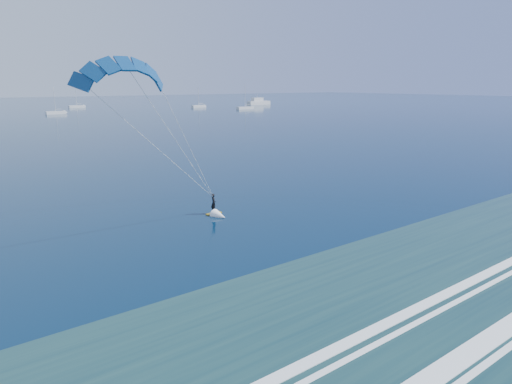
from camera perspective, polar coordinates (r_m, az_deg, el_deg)
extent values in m
cube|color=#1E423F|center=(26.65, 21.58, -14.96)|extent=(600.00, 22.00, 0.03)
cube|color=white|center=(25.66, 26.53, -16.59)|extent=(600.00, 1.10, 0.07)
cube|color=white|center=(27.32, 18.83, -13.94)|extent=(600.00, 0.70, 0.07)
cube|color=#B89315|center=(44.22, -5.30, -2.66)|extent=(1.55, 0.50, 0.09)
imported|color=black|center=(43.95, -5.33, -1.41)|extent=(0.67, 0.81, 1.91)
cone|color=white|center=(43.07, -4.55, -3.04)|extent=(1.31, 1.74, 1.10)
cube|color=silver|center=(270.74, 0.34, 11.08)|extent=(14.53, 3.87, 2.13)
cube|color=silver|center=(270.05, 0.17, 11.51)|extent=(6.78, 3.10, 1.94)
cylinder|color=silver|center=(269.99, 0.17, 11.92)|extent=(0.16, 0.16, 2.00)
cube|color=silver|center=(204.27, -23.75, 9.06)|extent=(7.56, 2.40, 1.20)
cylinder|color=silver|center=(204.04, -23.89, 10.55)|extent=(0.18, 0.18, 9.46)
cylinder|color=silver|center=(204.49, -23.46, 9.48)|extent=(2.60, 0.12, 0.12)
cube|color=silver|center=(254.03, -21.49, 9.90)|extent=(7.96, 2.40, 1.20)
cylinder|color=silver|center=(253.83, -21.60, 11.13)|extent=(0.18, 0.18, 9.73)
cylinder|color=silver|center=(254.30, -21.26, 10.24)|extent=(2.60, 0.12, 0.12)
cube|color=silver|center=(241.56, -7.18, 10.58)|extent=(7.54, 2.40, 1.20)
cylinder|color=silver|center=(241.36, -7.21, 11.82)|extent=(0.18, 0.18, 9.25)
cylinder|color=silver|center=(242.10, -6.94, 10.92)|extent=(2.60, 0.12, 0.12)
cube|color=silver|center=(223.59, -1.36, 10.46)|extent=(8.91, 2.40, 1.20)
cylinder|color=silver|center=(223.35, -1.37, 12.00)|extent=(0.18, 0.18, 10.84)
cylinder|color=silver|center=(224.22, -1.11, 10.82)|extent=(2.60, 0.12, 0.12)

